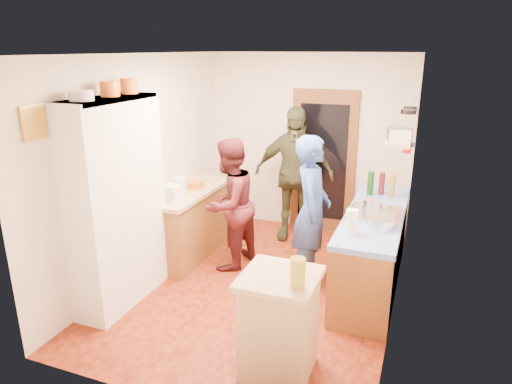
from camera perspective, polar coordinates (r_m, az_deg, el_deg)
The scene contains 44 objects.
floor at distance 5.47m, azimuth 0.51°, elevation -11.60°, with size 3.00×4.00×0.02m, color maroon.
ceiling at distance 4.77m, azimuth 0.60°, elevation 17.03°, with size 3.00×4.00×0.02m, color silver.
wall_back at distance 6.83m, azimuth 6.50°, elevation 6.03°, with size 3.00×0.02×2.60m, color silver.
wall_front at distance 3.27m, azimuth -11.97°, elevation -7.37°, with size 3.00×0.02×2.60m, color silver.
wall_left at distance 5.65m, azimuth -13.96°, elevation 3.18°, with size 0.02×4.00×2.60m, color silver.
wall_right at distance 4.68m, azimuth 18.16°, elevation -0.18°, with size 0.02×4.00×2.60m, color silver.
door_frame at distance 6.79m, azimuth 8.38°, elevation 3.72°, with size 0.95×0.06×2.10m, color brown.
door_glass at distance 6.76m, azimuth 8.31°, elevation 3.66°, with size 0.70×0.02×1.70m, color black.
hutch_body at distance 4.97m, azimuth -16.99°, elevation -1.46°, with size 0.40×1.20×2.20m, color white.
hutch_top_shelf at distance 4.74m, azimuth -18.17°, elevation 10.97°, with size 0.40×1.14×0.04m, color white.
plate_stack at distance 4.48m, azimuth -20.99°, elevation 11.19°, with size 0.22×0.22×0.09m, color white.
orange_pot_a at distance 4.78m, azimuth -17.80°, elevation 12.19°, with size 0.19×0.19×0.15m, color orange.
orange_pot_b at distance 5.03m, azimuth -15.59°, elevation 12.66°, with size 0.18×0.18×0.16m, color orange.
left_counter_base at distance 6.12m, azimuth -8.58°, elevation -4.00°, with size 0.60×1.40×0.85m, color brown.
left_counter_top at distance 5.97m, azimuth -8.78°, elevation 0.02°, with size 0.64×1.44×0.05m, color tan.
toaster at distance 5.58m, azimuth -10.41°, elevation -0.06°, with size 0.25×0.16×0.18m, color white.
kettle at distance 5.90m, azimuth -9.60°, elevation 0.96°, with size 0.16×0.16×0.19m, color white.
orange_bowl at distance 6.03m, azimuth -7.49°, elevation 0.97°, with size 0.21×0.21×0.09m, color orange.
chopping_board at distance 6.43m, azimuth -6.12°, elevation 1.77°, with size 0.30×0.22×0.03m, color tan.
right_counter_base at distance 5.47m, azimuth 14.37°, elevation -7.12°, with size 0.60×2.20×0.84m, color brown.
right_counter_top at distance 5.31m, azimuth 14.73°, elevation -2.69°, with size 0.62×2.22×0.06m, color #0C3FC3.
hob at distance 5.16m, azimuth 14.59°, elevation -2.67°, with size 0.55×0.58×0.04m, color silver.
pot_on_hob at distance 5.21m, azimuth 14.21°, elevation -1.55°, with size 0.18×0.18×0.11m, color silver.
bottle_a at distance 5.83m, azimuth 14.12°, elevation 1.07°, with size 0.08×0.08×0.30m, color #143F14.
bottle_b at distance 5.89m, azimuth 15.45°, elevation 1.03°, with size 0.07×0.07×0.28m, color #591419.
bottle_c at distance 5.81m, azimuth 16.65°, elevation 0.71°, with size 0.07×0.07×0.28m, color olive.
paper_towel at distance 4.56m, azimuth 11.88°, elevation -3.71°, with size 0.12×0.12×0.26m, color white.
mixing_bowl at distance 4.82m, azimuth 15.30°, elevation -3.79°, with size 0.27×0.27×0.10m, color silver.
island_base at distance 3.98m, azimuth 2.89°, elevation -16.51°, with size 0.55×0.55×0.86m, color tan.
island_top at distance 3.74m, azimuth 3.00°, elevation -10.73°, with size 0.62×0.62×0.05m, color tan.
cutting_board at distance 3.79m, azimuth 2.51°, elevation -10.13°, with size 0.35×0.28×0.02m, color white.
oil_jar at distance 3.53m, azimuth 5.24°, elevation -10.01°, with size 0.12×0.12×0.24m, color #AD9E2D.
pan_rail at distance 6.03m, azimuth 19.30°, elevation 10.86°, with size 0.02×0.02×0.65m, color silver.
pan_hang_a at distance 5.88m, azimuth 18.50°, elevation 9.50°, with size 0.18×0.18×0.05m, color black.
pan_hang_b at distance 6.08m, azimuth 18.59°, elevation 9.54°, with size 0.16×0.16×0.05m, color black.
pan_hang_c at distance 6.27m, azimuth 18.71°, elevation 9.85°, with size 0.17×0.17×0.05m, color black.
wall_shelf at distance 5.02m, azimuth 17.33°, elevation 5.82°, with size 0.26×0.42×0.03m, color tan.
radio at distance 5.01m, azimuth 17.42°, elevation 6.82°, with size 0.22×0.30×0.15m, color silver.
ext_bracket at distance 6.29m, azimuth 18.91°, elevation 5.59°, with size 0.06×0.10×0.04m, color black.
fire_extinguisher at distance 6.29m, azimuth 18.41°, elevation 6.10°, with size 0.11×0.11×0.32m, color red.
picture_frame at distance 4.34m, azimuth -26.08°, elevation 7.77°, with size 0.03×0.25×0.30m, color gold.
person_hob at distance 5.18m, azimuth 7.32°, elevation -2.61°, with size 0.64×0.42×1.76m, color #2E488C.
person_left at distance 5.61m, azimuth -2.85°, elevation -1.50°, with size 0.80×0.62×1.64m, color #4A191C.
person_back at distance 6.44m, azimuth 4.85°, elevation 2.21°, with size 1.12×0.47×1.91m, color #353821.
Camera 1 is at (1.67, -4.47, 2.66)m, focal length 32.00 mm.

